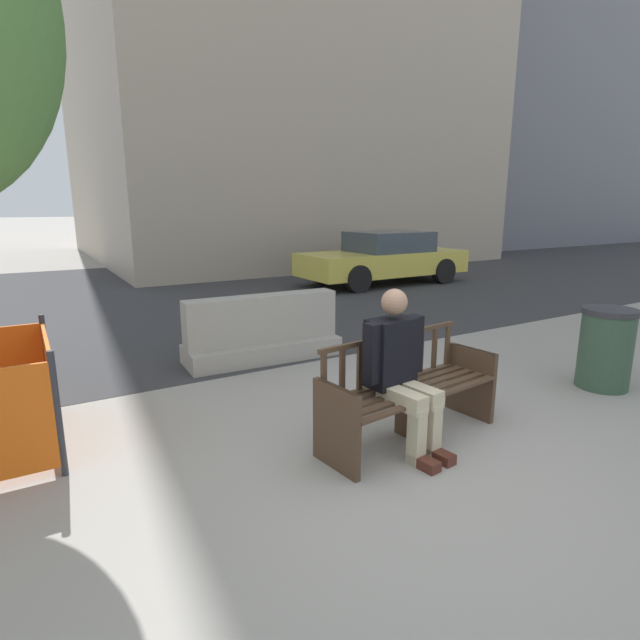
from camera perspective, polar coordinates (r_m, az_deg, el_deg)
name	(u,v)px	position (r m, az deg, el deg)	size (l,w,h in m)	color
ground_plane	(410,469)	(4.02, 10.30, -16.38)	(200.00, 200.00, 0.00)	gray
street_asphalt	(150,296)	(11.71, -18.86, 2.65)	(120.00, 12.00, 0.01)	#333335
street_bench	(409,394)	(4.33, 10.13, -8.33)	(1.74, 0.71, 0.88)	#473323
seated_person	(399,367)	(4.07, 9.07, -5.33)	(0.59, 0.75, 1.31)	black
jersey_barrier_centre	(263,333)	(6.50, -6.58, -1.53)	(2.03, 0.77, 0.84)	#9E998E
car_taxi_near	(384,258)	(12.89, 7.35, 7.04)	(4.35, 1.85, 1.32)	#DBC64C
trash_bin	(606,348)	(6.25, 29.85, -2.81)	(0.56, 0.56, 0.88)	#334C38
building_far_right	(490,3)	(32.77, 18.85, 31.11)	(17.84, 12.11, 25.03)	slate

